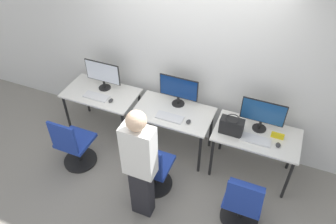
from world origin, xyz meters
name	(u,v)px	position (x,y,z in m)	size (l,w,h in m)	color
ground_plane	(165,163)	(0.00, 0.00, 0.00)	(20.00, 20.00, 0.00)	gray
wall_back	(186,55)	(0.00, 0.76, 1.40)	(12.00, 0.05, 2.80)	silver
desk_left	(101,97)	(-1.16, 0.32, 0.65)	(1.10, 0.63, 0.74)	silver
monitor_left	(103,74)	(-1.16, 0.44, 0.99)	(0.56, 0.18, 0.45)	black
keyboard_left	(96,96)	(-1.16, 0.20, 0.75)	(0.38, 0.15, 0.02)	silver
mouse_left	(111,100)	(-0.91, 0.19, 0.75)	(0.06, 0.09, 0.03)	#333333
office_chair_left	(74,146)	(-1.16, -0.49, 0.37)	(0.48, 0.48, 0.89)	black
desk_center	(173,117)	(0.00, 0.32, 0.65)	(1.10, 0.63, 0.74)	silver
monitor_center	(179,89)	(0.00, 0.51, 0.99)	(0.56, 0.18, 0.45)	black
keyboard_center	(170,117)	(0.00, 0.18, 0.75)	(0.38, 0.15, 0.02)	silver
mouse_center	(188,122)	(0.27, 0.19, 0.75)	(0.06, 0.09, 0.03)	#333333
office_chair_center	(153,170)	(0.02, -0.45, 0.37)	(0.48, 0.48, 0.89)	black
person_center	(140,164)	(0.05, -0.82, 0.90)	(0.36, 0.22, 1.65)	#232328
desk_right	(256,139)	(1.16, 0.32, 0.65)	(1.10, 0.63, 0.74)	silver
monitor_right	(263,114)	(1.16, 0.44, 0.99)	(0.56, 0.18, 0.45)	black
keyboard_right	(256,140)	(1.16, 0.20, 0.75)	(0.38, 0.15, 0.02)	silver
mouse_right	(278,145)	(1.44, 0.21, 0.75)	(0.06, 0.09, 0.03)	#333333
office_chair_right	(242,204)	(1.21, -0.52, 0.37)	(0.48, 0.48, 0.89)	black
handbag	(232,126)	(0.84, 0.22, 0.85)	(0.30, 0.18, 0.25)	black
placard_right	(277,136)	(1.40, 0.35, 0.78)	(0.16, 0.03, 0.08)	yellow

